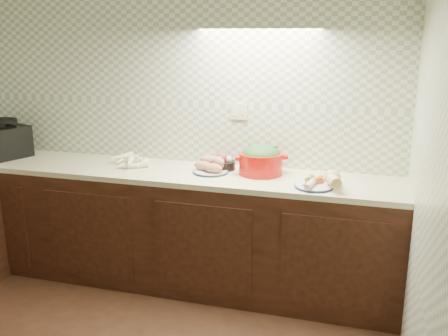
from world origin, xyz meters
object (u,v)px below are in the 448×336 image
(parsnip_pile, at_px, (127,162))
(dutch_oven, at_px, (261,160))
(sweet_potato_plate, at_px, (211,166))
(onion_bowl, at_px, (223,163))
(toaster_oven, at_px, (1,139))
(veg_plate, at_px, (322,181))

(parsnip_pile, distance_m, dutch_oven, 1.05)
(sweet_potato_plate, bearing_deg, dutch_oven, 10.26)
(onion_bowl, bearing_deg, sweet_potato_plate, -118.29)
(sweet_potato_plate, distance_m, onion_bowl, 0.13)
(dutch_oven, bearing_deg, parsnip_pile, 160.11)
(toaster_oven, height_order, onion_bowl, toaster_oven)
(sweet_potato_plate, distance_m, dutch_oven, 0.37)
(parsnip_pile, xyz_separation_m, sweet_potato_plate, (0.69, -0.01, 0.01))
(onion_bowl, bearing_deg, dutch_oven, -9.03)
(parsnip_pile, height_order, veg_plate, veg_plate)
(sweet_potato_plate, bearing_deg, toaster_oven, 179.92)
(toaster_oven, distance_m, dutch_oven, 2.20)
(sweet_potato_plate, relative_size, onion_bowl, 1.59)
(parsnip_pile, relative_size, veg_plate, 1.04)
(toaster_oven, xyz_separation_m, dutch_oven, (2.19, 0.06, -0.04))
(toaster_oven, height_order, sweet_potato_plate, toaster_oven)
(parsnip_pile, bearing_deg, dutch_oven, 3.11)
(parsnip_pile, bearing_deg, veg_plate, -5.66)
(toaster_oven, height_order, dutch_oven, toaster_oven)
(sweet_potato_plate, relative_size, veg_plate, 0.85)
(onion_bowl, distance_m, dutch_oven, 0.31)
(onion_bowl, bearing_deg, toaster_oven, -176.69)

